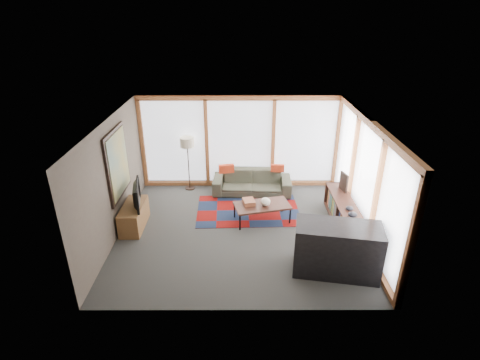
{
  "coord_description": "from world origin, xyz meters",
  "views": [
    {
      "loc": [
        -0.01,
        -7.35,
        4.71
      ],
      "look_at": [
        0.0,
        0.4,
        1.1
      ],
      "focal_mm": 28.0,
      "sensor_mm": 36.0,
      "label": 1
    }
  ],
  "objects_px": {
    "coffee_table": "(262,213)",
    "tv_console": "(134,216)",
    "bookshelf": "(345,216)",
    "sofa": "(252,182)",
    "floor_lamp": "(188,164)",
    "television": "(134,195)",
    "bar_counter": "(337,249)"
  },
  "relations": [
    {
      "from": "bookshelf",
      "to": "tv_console",
      "type": "height_order",
      "value": "bookshelf"
    },
    {
      "from": "bookshelf",
      "to": "bar_counter",
      "type": "relative_size",
      "value": 1.51
    },
    {
      "from": "floor_lamp",
      "to": "bookshelf",
      "type": "distance_m",
      "value": 4.39
    },
    {
      "from": "bookshelf",
      "to": "bar_counter",
      "type": "height_order",
      "value": "bar_counter"
    },
    {
      "from": "bar_counter",
      "to": "television",
      "type": "bearing_deg",
      "value": 168.89
    },
    {
      "from": "tv_console",
      "to": "television",
      "type": "height_order",
      "value": "television"
    },
    {
      "from": "floor_lamp",
      "to": "bar_counter",
      "type": "height_order",
      "value": "floor_lamp"
    },
    {
      "from": "floor_lamp",
      "to": "tv_console",
      "type": "xyz_separation_m",
      "value": [
        -1.05,
        -2.02,
        -0.48
      ]
    },
    {
      "from": "coffee_table",
      "to": "bookshelf",
      "type": "distance_m",
      "value": 1.93
    },
    {
      "from": "coffee_table",
      "to": "tv_console",
      "type": "bearing_deg",
      "value": -174.88
    },
    {
      "from": "bookshelf",
      "to": "tv_console",
      "type": "xyz_separation_m",
      "value": [
        -4.9,
        0.04,
        -0.02
      ]
    },
    {
      "from": "coffee_table",
      "to": "bookshelf",
      "type": "height_order",
      "value": "bookshelf"
    },
    {
      "from": "floor_lamp",
      "to": "television",
      "type": "distance_m",
      "value": 2.24
    },
    {
      "from": "floor_lamp",
      "to": "bookshelf",
      "type": "xyz_separation_m",
      "value": [
        3.85,
        -2.06,
        -0.46
      ]
    },
    {
      "from": "television",
      "to": "floor_lamp",
      "type": "bearing_deg",
      "value": -38.29
    },
    {
      "from": "floor_lamp",
      "to": "bar_counter",
      "type": "bearing_deg",
      "value": -48.12
    },
    {
      "from": "sofa",
      "to": "floor_lamp",
      "type": "height_order",
      "value": "floor_lamp"
    },
    {
      "from": "coffee_table",
      "to": "bar_counter",
      "type": "bearing_deg",
      "value": -55.1
    },
    {
      "from": "sofa",
      "to": "floor_lamp",
      "type": "distance_m",
      "value": 1.83
    },
    {
      "from": "bookshelf",
      "to": "bar_counter",
      "type": "bearing_deg",
      "value": -110.21
    },
    {
      "from": "sofa",
      "to": "tv_console",
      "type": "relative_size",
      "value": 1.91
    },
    {
      "from": "tv_console",
      "to": "bar_counter",
      "type": "xyz_separation_m",
      "value": [
        4.31,
        -1.63,
        0.23
      ]
    },
    {
      "from": "tv_console",
      "to": "television",
      "type": "distance_m",
      "value": 0.55
    },
    {
      "from": "television",
      "to": "bar_counter",
      "type": "bearing_deg",
      "value": -123.07
    },
    {
      "from": "bookshelf",
      "to": "bar_counter",
      "type": "xyz_separation_m",
      "value": [
        -0.58,
        -1.58,
        0.21
      ]
    },
    {
      "from": "bookshelf",
      "to": "television",
      "type": "bearing_deg",
      "value": 179.3
    },
    {
      "from": "sofa",
      "to": "bookshelf",
      "type": "relative_size",
      "value": 0.88
    },
    {
      "from": "floor_lamp",
      "to": "bar_counter",
      "type": "xyz_separation_m",
      "value": [
        3.27,
        -3.65,
        -0.26
      ]
    },
    {
      "from": "tv_console",
      "to": "bookshelf",
      "type": "bearing_deg",
      "value": -0.49
    },
    {
      "from": "sofa",
      "to": "bookshelf",
      "type": "xyz_separation_m",
      "value": [
        2.1,
        -1.82,
        -0.01
      ]
    },
    {
      "from": "tv_console",
      "to": "floor_lamp",
      "type": "bearing_deg",
      "value": 62.64
    },
    {
      "from": "coffee_table",
      "to": "tv_console",
      "type": "distance_m",
      "value": 3.01
    }
  ]
}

